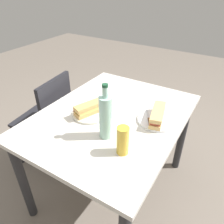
{
  "coord_description": "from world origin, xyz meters",
  "views": [
    {
      "loc": [
        -1.01,
        -0.62,
        1.52
      ],
      "look_at": [
        0.0,
        0.0,
        0.75
      ],
      "focal_mm": 34.61,
      "sensor_mm": 36.0,
      "label": 1
    }
  ],
  "objects_px": {
    "baguette_sandwich_near": "(90,108)",
    "water_bottle": "(106,117)",
    "plate_near": "(91,113)",
    "baguette_sandwich_far": "(158,115)",
    "dining_table": "(112,127)",
    "plate_far": "(157,120)",
    "beer_glass": "(123,141)",
    "chair_far": "(49,117)",
    "knife_near": "(85,109)",
    "knife_far": "(148,118)"
  },
  "relations": [
    {
      "from": "beer_glass",
      "to": "plate_far",
      "type": "bearing_deg",
      "value": -7.67
    },
    {
      "from": "baguette_sandwich_far",
      "to": "beer_glass",
      "type": "distance_m",
      "value": 0.36
    },
    {
      "from": "baguette_sandwich_far",
      "to": "water_bottle",
      "type": "xyz_separation_m",
      "value": [
        -0.29,
        0.19,
        0.08
      ]
    },
    {
      "from": "plate_far",
      "to": "knife_far",
      "type": "relative_size",
      "value": 1.5
    },
    {
      "from": "plate_near",
      "to": "plate_far",
      "type": "bearing_deg",
      "value": -68.99
    },
    {
      "from": "baguette_sandwich_far",
      "to": "plate_near",
      "type": "bearing_deg",
      "value": 111.01
    },
    {
      "from": "baguette_sandwich_near",
      "to": "baguette_sandwich_far",
      "type": "bearing_deg",
      "value": -68.99
    },
    {
      "from": "plate_near",
      "to": "baguette_sandwich_far",
      "type": "bearing_deg",
      "value": -68.99
    },
    {
      "from": "baguette_sandwich_near",
      "to": "beer_glass",
      "type": "height_order",
      "value": "beer_glass"
    },
    {
      "from": "beer_glass",
      "to": "knife_far",
      "type": "bearing_deg",
      "value": -0.14
    },
    {
      "from": "baguette_sandwich_near",
      "to": "knife_near",
      "type": "relative_size",
      "value": 1.47
    },
    {
      "from": "chair_far",
      "to": "baguette_sandwich_near",
      "type": "relative_size",
      "value": 3.76
    },
    {
      "from": "plate_far",
      "to": "water_bottle",
      "type": "distance_m",
      "value": 0.37
    },
    {
      "from": "knife_near",
      "to": "baguette_sandwich_far",
      "type": "bearing_deg",
      "value": -72.58
    },
    {
      "from": "beer_glass",
      "to": "water_bottle",
      "type": "bearing_deg",
      "value": 64.92
    },
    {
      "from": "knife_near",
      "to": "plate_far",
      "type": "bearing_deg",
      "value": -72.58
    },
    {
      "from": "chair_far",
      "to": "baguette_sandwich_near",
      "type": "xyz_separation_m",
      "value": [
        -0.08,
        -0.52,
        0.3
      ]
    },
    {
      "from": "plate_near",
      "to": "water_bottle",
      "type": "relative_size",
      "value": 0.74
    },
    {
      "from": "baguette_sandwich_near",
      "to": "plate_far",
      "type": "xyz_separation_m",
      "value": [
        0.15,
        -0.4,
        -0.04
      ]
    },
    {
      "from": "chair_far",
      "to": "baguette_sandwich_near",
      "type": "height_order",
      "value": "chair_far"
    },
    {
      "from": "plate_near",
      "to": "knife_near",
      "type": "bearing_deg",
      "value": 80.07
    },
    {
      "from": "dining_table",
      "to": "plate_near",
      "type": "relative_size",
      "value": 4.69
    },
    {
      "from": "plate_near",
      "to": "knife_near",
      "type": "height_order",
      "value": "knife_near"
    },
    {
      "from": "water_bottle",
      "to": "dining_table",
      "type": "bearing_deg",
      "value": 22.59
    },
    {
      "from": "knife_near",
      "to": "plate_far",
      "type": "distance_m",
      "value": 0.48
    },
    {
      "from": "beer_glass",
      "to": "plate_near",
      "type": "bearing_deg",
      "value": 59.98
    },
    {
      "from": "chair_far",
      "to": "beer_glass",
      "type": "height_order",
      "value": "beer_glass"
    },
    {
      "from": "chair_far",
      "to": "beer_glass",
      "type": "bearing_deg",
      "value": -108.2
    },
    {
      "from": "knife_far",
      "to": "baguette_sandwich_near",
      "type": "bearing_deg",
      "value": 110.37
    },
    {
      "from": "plate_far",
      "to": "baguette_sandwich_far",
      "type": "xyz_separation_m",
      "value": [
        0.0,
        0.0,
        0.04
      ]
    },
    {
      "from": "plate_near",
      "to": "baguette_sandwich_far",
      "type": "xyz_separation_m",
      "value": [
        0.15,
        -0.4,
        0.04
      ]
    },
    {
      "from": "knife_far",
      "to": "dining_table",
      "type": "bearing_deg",
      "value": 104.5
    },
    {
      "from": "dining_table",
      "to": "baguette_sandwich_far",
      "type": "relative_size",
      "value": 4.63
    },
    {
      "from": "knife_near",
      "to": "knife_far",
      "type": "distance_m",
      "value": 0.43
    },
    {
      "from": "dining_table",
      "to": "knife_far",
      "type": "xyz_separation_m",
      "value": [
        0.06,
        -0.23,
        0.12
      ]
    },
    {
      "from": "baguette_sandwich_near",
      "to": "knife_far",
      "type": "bearing_deg",
      "value": -69.63
    },
    {
      "from": "chair_far",
      "to": "baguette_sandwich_far",
      "type": "distance_m",
      "value": 0.97
    },
    {
      "from": "chair_far",
      "to": "plate_near",
      "type": "xyz_separation_m",
      "value": [
        -0.08,
        -0.52,
        0.26
      ]
    },
    {
      "from": "beer_glass",
      "to": "chair_far",
      "type": "bearing_deg",
      "value": 71.8
    },
    {
      "from": "plate_far",
      "to": "knife_far",
      "type": "height_order",
      "value": "knife_far"
    },
    {
      "from": "dining_table",
      "to": "beer_glass",
      "type": "bearing_deg",
      "value": -139.89
    },
    {
      "from": "chair_far",
      "to": "water_bottle",
      "type": "distance_m",
      "value": 0.85
    },
    {
      "from": "knife_near",
      "to": "baguette_sandwich_far",
      "type": "distance_m",
      "value": 0.48
    },
    {
      "from": "baguette_sandwich_near",
      "to": "water_bottle",
      "type": "xyz_separation_m",
      "value": [
        -0.14,
        -0.21,
        0.08
      ]
    },
    {
      "from": "water_bottle",
      "to": "baguette_sandwich_near",
      "type": "bearing_deg",
      "value": 56.77
    },
    {
      "from": "dining_table",
      "to": "knife_near",
      "type": "relative_size",
      "value": 7.44
    },
    {
      "from": "dining_table",
      "to": "beer_glass",
      "type": "xyz_separation_m",
      "value": [
        -0.27,
        -0.23,
        0.19
      ]
    },
    {
      "from": "chair_far",
      "to": "knife_near",
      "type": "xyz_separation_m",
      "value": [
        -0.07,
        -0.46,
        0.27
      ]
    },
    {
      "from": "knife_far",
      "to": "beer_glass",
      "type": "xyz_separation_m",
      "value": [
        -0.33,
        0.0,
        0.06
      ]
    },
    {
      "from": "baguette_sandwich_near",
      "to": "baguette_sandwich_far",
      "type": "relative_size",
      "value": 0.92
    }
  ]
}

